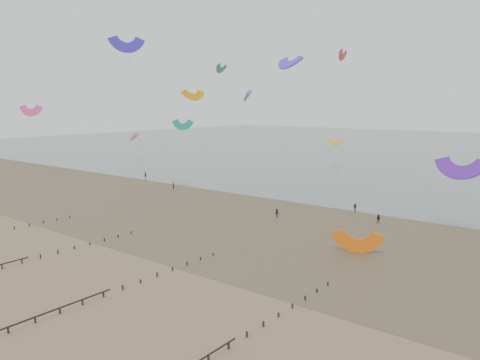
{
  "coord_description": "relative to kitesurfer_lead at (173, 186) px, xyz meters",
  "views": [
    {
      "loc": [
        46.2,
        -35.67,
        21.16
      ],
      "look_at": [
        -3.73,
        28.0,
        8.0
      ],
      "focal_mm": 35.0,
      "sensor_mm": 36.0,
      "label": 1
    }
  ],
  "objects": [
    {
      "name": "grounded_kite",
      "position": [
        57.89,
        -19.21,
        -0.91
      ],
      "size": [
        7.55,
        6.7,
        3.46
      ],
      "primitive_type": null,
      "rotation": [
        1.54,
        0.0,
        0.33
      ],
      "color": "orange",
      "rests_on": "ground"
    },
    {
      "name": "ground",
      "position": [
        38.47,
        -45.1,
        -0.91
      ],
      "size": [
        500.0,
        500.0,
        0.0
      ],
      "primitive_type": "plane",
      "color": "brown",
      "rests_on": "ground"
    },
    {
      "name": "kitesurfer_lead",
      "position": [
        0.0,
        0.0,
        0.0
      ],
      "size": [
        0.8,
        0.74,
        1.83
      ],
      "primitive_type": "imported",
      "rotation": [
        0.0,
        0.0,
        2.52
      ],
      "color": "black",
      "rests_on": "ground"
    },
    {
      "name": "sea_and_shore",
      "position": [
        34.4,
        -10.7,
        -0.91
      ],
      "size": [
        500.0,
        665.0,
        0.03
      ],
      "color": "#475654",
      "rests_on": "ground"
    },
    {
      "name": "kitesurfers",
      "position": [
        63.73,
        2.09,
        -0.08
      ],
      "size": [
        127.22,
        22.04,
        1.87
      ],
      "color": "black",
      "rests_on": "ground"
    },
    {
      "name": "kites_airborne",
      "position": [
        31.2,
        43.24,
        20.47
      ],
      "size": [
        207.52,
        116.37,
        39.53
      ],
      "color": "orange",
      "rests_on": "ground"
    }
  ]
}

